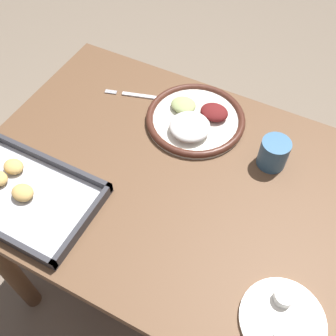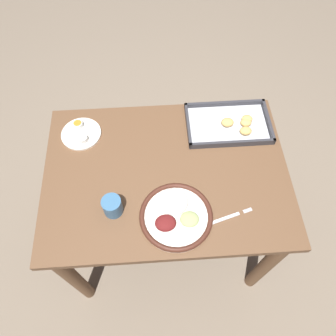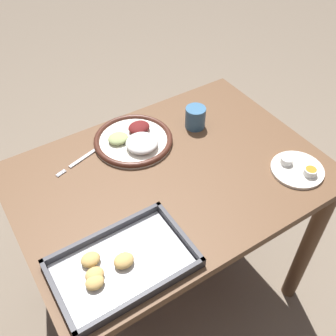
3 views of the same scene
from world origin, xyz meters
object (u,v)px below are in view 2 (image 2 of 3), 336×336
object	(u,v)px
dinner_plate	(176,214)
saucer_plate	(81,133)
baking_tray	(230,124)
fork	(226,218)
drinking_cup	(112,206)

from	to	relation	value
dinner_plate	saucer_plate	xyz separation A→B (m)	(-0.38, 0.41, -0.01)
saucer_plate	baking_tray	world-z (taller)	baking_tray
dinner_plate	fork	bearing A→B (deg)	-6.47
dinner_plate	drinking_cup	xyz separation A→B (m)	(-0.23, 0.04, 0.03)
dinner_plate	drinking_cup	world-z (taller)	drinking_cup
dinner_plate	baking_tray	distance (m)	0.49
baking_tray	drinking_cup	world-z (taller)	drinking_cup
baking_tray	fork	bearing A→B (deg)	-101.16
fork	baking_tray	bearing A→B (deg)	62.50
saucer_plate	drinking_cup	xyz separation A→B (m)	(0.15, -0.37, 0.03)
baking_tray	drinking_cup	xyz separation A→B (m)	(-0.51, -0.37, 0.03)
baking_tray	drinking_cup	size ratio (longest dim) A/B	4.58
drinking_cup	dinner_plate	bearing A→B (deg)	-9.34
saucer_plate	drinking_cup	bearing A→B (deg)	-68.19
dinner_plate	fork	xyz separation A→B (m)	(0.19, -0.02, -0.01)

